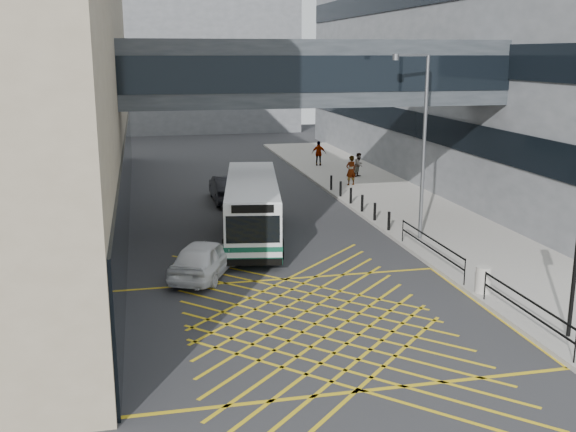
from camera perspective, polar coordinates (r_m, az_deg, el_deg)
ground at (r=21.74m, az=2.29°, el=-9.13°), size 120.00×120.00×0.00m
building_right at (r=52.27m, az=22.22°, el=14.41°), size 24.09×44.00×20.00m
building_far at (r=79.45m, az=-10.42°, el=13.85°), size 28.00×16.00×18.00m
skybridge at (r=32.43m, az=2.20°, el=12.02°), size 20.00×4.10×3.00m
pavement at (r=38.09m, az=9.73°, el=0.81°), size 6.00×54.00×0.16m
box_junction at (r=21.74m, az=2.29°, el=-9.12°), size 12.00×9.00×0.01m
bus at (r=31.05m, az=-3.06°, el=0.79°), size 3.87×10.32×2.83m
car_white at (r=26.12m, az=-7.12°, el=-3.53°), size 3.66×5.05×1.49m
car_dark at (r=39.22m, az=-5.19°, el=2.35°), size 1.97×4.95×1.54m
car_silver at (r=36.67m, az=-3.86°, el=1.37°), size 2.76×4.39×1.27m
street_lamp at (r=30.48m, az=11.19°, el=6.65°), size 1.87×0.57×8.21m
litter_bin at (r=24.82m, az=16.19°, el=-5.18°), size 0.55×0.55×0.95m
kerb_railings at (r=25.13m, az=14.99°, el=-4.27°), size 0.05×12.54×1.00m
bollards at (r=37.05m, az=5.81°, el=1.42°), size 0.14×10.14×0.90m
pedestrian_a at (r=43.26m, az=5.34°, el=3.86°), size 0.87×0.72×1.89m
pedestrian_b at (r=46.34m, az=6.02°, el=4.33°), size 0.90×0.88×1.63m
pedestrian_c at (r=50.75m, az=2.63°, el=5.31°), size 1.19×0.84×1.82m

